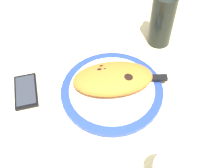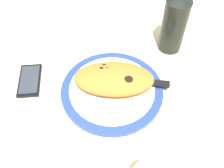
# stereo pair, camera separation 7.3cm
# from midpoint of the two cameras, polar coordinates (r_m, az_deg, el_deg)

# --- Properties ---
(ground_plane) EXTENTS (1.50, 1.50, 0.03)m
(ground_plane) POSITION_cam_midpoint_polar(r_m,az_deg,el_deg) (0.77, 2.70, -2.58)
(ground_plane) COLOR beige
(plate) EXTENTS (0.30, 0.30, 0.02)m
(plate) POSITION_cam_midpoint_polar(r_m,az_deg,el_deg) (0.76, 2.77, -1.55)
(plate) COLOR #233D99
(plate) RESTS_ON ground_plane
(calzone) EXTENTS (0.26, 0.19, 0.05)m
(calzone) POSITION_cam_midpoint_polar(r_m,az_deg,el_deg) (0.74, 3.53, 0.97)
(calzone) COLOR orange
(calzone) RESTS_ON plate
(fork) EXTENTS (0.15, 0.04, 0.00)m
(fork) POSITION_cam_midpoint_polar(r_m,az_deg,el_deg) (0.71, 2.90, -4.52)
(fork) COLOR silver
(fork) RESTS_ON plate
(knife) EXTENTS (0.24, 0.07, 0.01)m
(knife) POSITION_cam_midpoint_polar(r_m,az_deg,el_deg) (0.76, 9.15, 0.18)
(knife) COLOR silver
(knife) RESTS_ON plate
(smartphone) EXTENTS (0.11, 0.14, 0.01)m
(smartphone) POSITION_cam_midpoint_polar(r_m,az_deg,el_deg) (0.81, -15.40, 0.65)
(smartphone) COLOR black
(smartphone) RESTS_ON ground_plane
(wine_bottle) EXTENTS (0.08, 0.08, 0.27)m
(wine_bottle) POSITION_cam_midpoint_polar(r_m,az_deg,el_deg) (0.85, 16.25, 13.05)
(wine_bottle) COLOR black
(wine_bottle) RESTS_ON ground_plane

